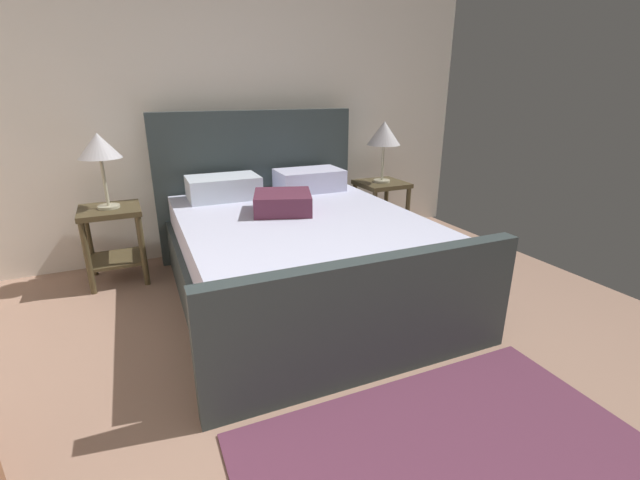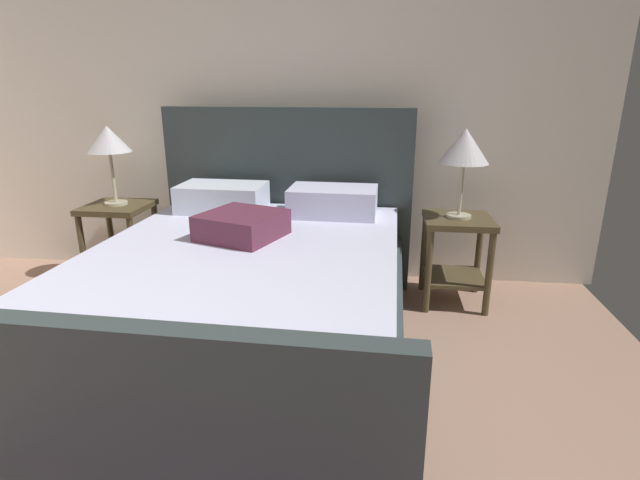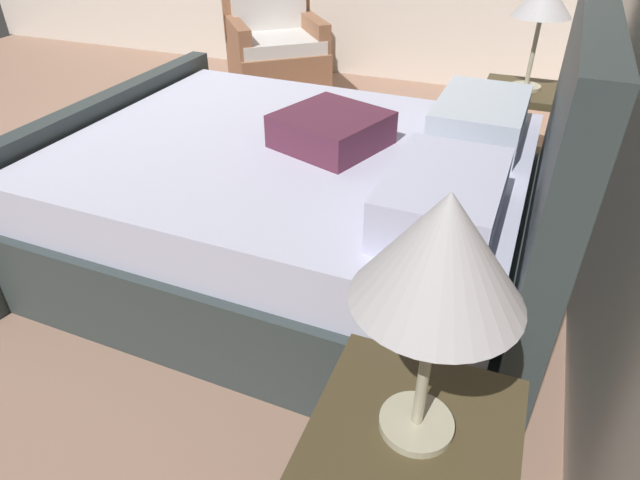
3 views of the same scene
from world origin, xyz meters
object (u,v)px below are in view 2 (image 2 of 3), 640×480
object	(u,v)px
nightstand_left	(120,230)
table_lamp_left	(108,141)
nightstand_right	(456,246)
table_lamp_right	(465,148)
bed	(251,288)

from	to	relation	value
nightstand_left	table_lamp_left	size ratio (longest dim) A/B	1.07
nightstand_right	table_lamp_left	distance (m)	2.51
table_lamp_right	nightstand_left	distance (m)	2.51
nightstand_left	table_lamp_left	distance (m)	0.65
bed	table_lamp_left	distance (m)	1.61
bed	table_lamp_left	bearing A→B (deg)	146.28
nightstand_left	table_lamp_left	xyz separation A→B (m)	(-0.00, 0.00, 0.65)
bed	nightstand_left	size ratio (longest dim) A/B	3.73
bed	table_lamp_left	xyz separation A→B (m)	(-1.21, 0.81, 0.70)
nightstand_right	nightstand_left	size ratio (longest dim) A/B	1.00
bed	table_lamp_left	world-z (taller)	bed
nightstand_right	bed	bearing A→B (deg)	-148.22
bed	table_lamp_right	world-z (taller)	bed
nightstand_right	table_lamp_right	bearing A→B (deg)	63.43
bed	table_lamp_left	size ratio (longest dim) A/B	3.99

